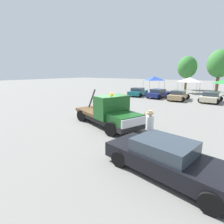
{
  "coord_description": "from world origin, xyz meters",
  "views": [
    {
      "loc": [
        7.45,
        -9.92,
        3.84
      ],
      "look_at": [
        0.5,
        0.0,
        1.05
      ],
      "focal_mm": 28.0,
      "sensor_mm": 36.0,
      "label": 1
    }
  ],
  "objects": [
    {
      "name": "parked_car_tan",
      "position": [
        1.16,
        15.24,
        0.65
      ],
      "size": [
        2.44,
        4.65,
        1.34
      ],
      "rotation": [
        0.0,
        0.0,
        1.58
      ],
      "color": "tan",
      "rests_on": "ground"
    },
    {
      "name": "ground_plane",
      "position": [
        0.0,
        0.0,
        0.0
      ],
      "size": [
        160.0,
        160.0,
        0.0
      ],
      "primitive_type": "plane",
      "color": "gray"
    },
    {
      "name": "person_near_truck",
      "position": [
        4.06,
        -1.66,
        1.12
      ],
      "size": [
        0.42,
        0.42,
        1.91
      ],
      "rotation": [
        0.0,
        0.0,
        2.01
      ],
      "color": "#38383D",
      "rests_on": "ground"
    },
    {
      "name": "parked_car_navy",
      "position": [
        -1.94,
        15.65,
        0.65
      ],
      "size": [
        2.91,
        4.47,
        1.34
      ],
      "rotation": [
        0.0,
        0.0,
        1.43
      ],
      "color": "navy",
      "rests_on": "ground"
    },
    {
      "name": "tree_left",
      "position": [
        4.57,
        29.49,
        5.33
      ],
      "size": [
        4.45,
        4.45,
        7.94
      ],
      "color": "brown",
      "rests_on": "ground"
    },
    {
      "name": "canopy_tent_blue",
      "position": [
        -6.39,
        25.03,
        2.55
      ],
      "size": [
        3.39,
        3.39,
        2.97
      ],
      "color": "#9E9EA3",
      "rests_on": "ground"
    },
    {
      "name": "parked_car_teal",
      "position": [
        -5.41,
        15.81,
        0.65
      ],
      "size": [
        2.8,
        4.45,
        1.34
      ],
      "rotation": [
        0.0,
        0.0,
        1.67
      ],
      "color": "#196670",
      "rests_on": "ground"
    },
    {
      "name": "parked_car_cream",
      "position": [
        5.08,
        15.7,
        0.65
      ],
      "size": [
        2.6,
        4.38,
        1.34
      ],
      "rotation": [
        0.0,
        0.0,
        1.52
      ],
      "color": "beige",
      "rests_on": "ground"
    },
    {
      "name": "traffic_cone",
      "position": [
        1.57,
        3.15,
        0.25
      ],
      "size": [
        0.4,
        0.4,
        0.55
      ],
      "color": "black",
      "rests_on": "ground"
    },
    {
      "name": "canopy_tent_white",
      "position": [
        0.56,
        24.51,
        2.46
      ],
      "size": [
        3.2,
        3.2,
        2.87
      ],
      "color": "#9E9EA3",
      "rests_on": "ground"
    },
    {
      "name": "foreground_car",
      "position": [
        5.74,
        -3.79,
        0.65
      ],
      "size": [
        5.35,
        2.83,
        1.34
      ],
      "rotation": [
        0.0,
        0.0,
        -0.19
      ],
      "color": "black",
      "rests_on": "ground"
    },
    {
      "name": "tree_center",
      "position": [
        -1.52,
        31.1,
        4.79
      ],
      "size": [
        4.0,
        4.0,
        7.14
      ],
      "color": "brown",
      "rests_on": "ground"
    },
    {
      "name": "tow_truck",
      "position": [
        0.36,
        -0.13,
        0.96
      ],
      "size": [
        6.46,
        4.05,
        2.51
      ],
      "rotation": [
        0.0,
        0.0,
        -0.35
      ],
      "color": "black",
      "rests_on": "ground"
    }
  ]
}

